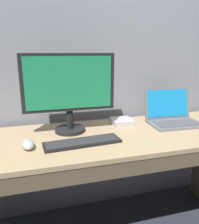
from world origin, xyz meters
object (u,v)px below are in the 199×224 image
(laptop_space_gray, at_px, (172,116))
(wired_keyboard, at_px, (83,142))
(external_monitor, at_px, (69,89))
(computer_mouse, at_px, (28,144))
(external_drive_box, at_px, (122,121))

(laptop_space_gray, xyz_separation_m, wired_keyboard, (-0.66, -0.19, -0.04))
(laptop_space_gray, bearing_deg, external_monitor, 179.98)
(computer_mouse, height_order, external_drive_box, computer_mouse)
(external_drive_box, bearing_deg, laptop_space_gray, -10.99)
(wired_keyboard, bearing_deg, laptop_space_gray, 16.13)
(computer_mouse, bearing_deg, laptop_space_gray, 1.56)
(laptop_space_gray, bearing_deg, wired_keyboard, -163.87)
(external_monitor, relative_size, computer_mouse, 4.65)
(external_monitor, height_order, computer_mouse, external_monitor)
(computer_mouse, distance_m, external_drive_box, 0.64)
(external_monitor, height_order, external_drive_box, external_monitor)
(external_monitor, relative_size, wired_keyboard, 1.28)
(wired_keyboard, bearing_deg, external_monitor, 100.25)
(laptop_space_gray, distance_m, external_monitor, 0.73)
(external_monitor, bearing_deg, computer_mouse, -144.10)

